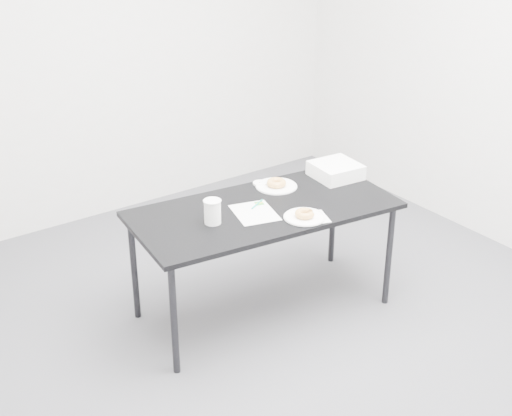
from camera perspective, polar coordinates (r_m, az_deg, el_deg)
floor at (r=4.20m, az=0.78°, el=-9.80°), size 4.00×4.00×0.00m
wall_back at (r=5.28m, az=-12.42°, el=13.21°), size 4.00×0.02×2.70m
table at (r=4.07m, az=0.63°, el=-0.62°), size 1.58×0.88×0.69m
scorecard at (r=3.98m, az=-0.11°, el=-0.37°), size 0.28×0.33×0.00m
logo_patch at (r=4.08m, az=0.26°, el=0.38°), size 0.05×0.05×0.00m
pen at (r=4.07m, az=0.09°, el=0.31°), size 0.12×0.07×0.01m
napkin at (r=3.93m, az=4.55°, el=-0.77°), size 0.21×0.21×0.00m
plate_near at (r=3.93m, az=3.90°, el=-0.73°), size 0.23×0.23×0.01m
donut_near at (r=3.92m, az=3.91°, el=-0.45°), size 0.15×0.15×0.04m
plate_far at (r=4.31m, az=1.64°, el=1.75°), size 0.25×0.25×0.01m
donut_far at (r=4.30m, az=1.64°, el=2.03°), size 0.14×0.14×0.04m
coffee_cup at (r=3.84m, az=-3.50°, el=-0.29°), size 0.09×0.09×0.14m
cup_lid at (r=4.34m, az=0.34°, el=2.00°), size 0.09×0.09×0.01m
bakery_box at (r=4.46m, az=6.39°, el=3.01°), size 0.29×0.29×0.09m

